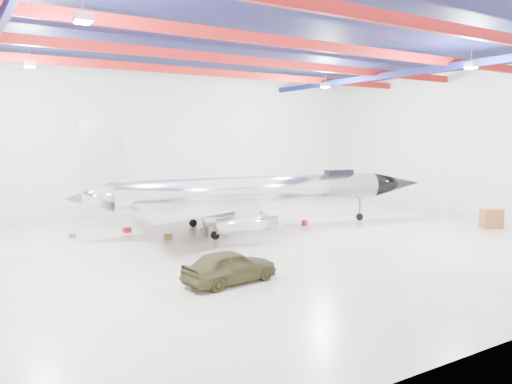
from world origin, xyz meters
TOP-DOWN VIEW (x-y plane):
  - floor at (0.00, 0.00)m, footprint 40.00×40.00m
  - wall_back at (0.00, 15.00)m, footprint 40.00×0.00m
  - wall_right at (20.00, 0.00)m, footprint 0.00×30.00m
  - ceiling at (0.00, 0.00)m, footprint 40.00×40.00m
  - ceiling_structure at (0.00, 0.00)m, footprint 39.50×29.50m
  - jet_aircraft at (2.78, 4.11)m, footprint 25.04×16.19m
  - jeep at (-4.49, -5.65)m, footprint 4.21×2.13m
  - desk at (15.83, -3.89)m, footprint 1.51×1.13m
  - crate_ply at (-3.33, 3.90)m, footprint 0.52×0.45m
  - toolbox_red at (-4.71, 7.21)m, footprint 0.48×0.40m
  - engine_drum at (-1.15, 3.57)m, footprint 0.71×0.71m
  - crate_small at (-7.95, 7.26)m, footprint 0.35×0.29m
  - tool_chest at (6.14, 3.30)m, footprint 0.54×0.54m
  - oil_barrel at (0.93, 5.46)m, footprint 0.55×0.45m
  - spares_box at (1.53, 10.54)m, footprint 0.56×0.56m

SIDE VIEW (x-z plane):
  - floor at x=0.00m, z-range 0.00..0.00m
  - crate_small at x=-7.95m, z-range 0.00..0.24m
  - crate_ply at x=-3.33m, z-range 0.00..0.31m
  - toolbox_red at x=-4.71m, z-range 0.00..0.31m
  - oil_barrel at x=0.93m, z-range 0.00..0.36m
  - tool_chest at x=6.14m, z-range 0.00..0.37m
  - spares_box at x=1.53m, z-range 0.00..0.39m
  - engine_drum at x=-1.15m, z-range 0.00..0.49m
  - desk at x=15.83m, z-range 0.00..1.25m
  - jeep at x=-4.49m, z-range 0.00..1.37m
  - jet_aircraft at x=2.78m, z-range -1.18..5.66m
  - wall_back at x=0.00m, z-range -14.50..25.50m
  - wall_right at x=20.00m, z-range -9.50..20.50m
  - ceiling_structure at x=0.00m, z-range 9.79..10.86m
  - ceiling at x=0.00m, z-range 11.00..11.00m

